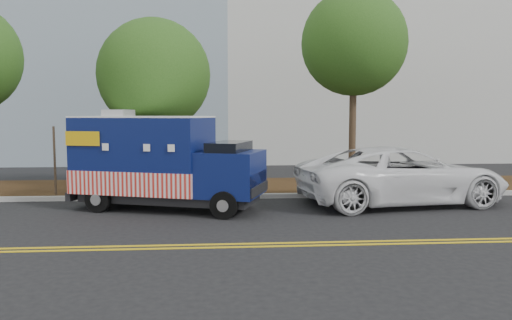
{
  "coord_description": "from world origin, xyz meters",
  "views": [
    {
      "loc": [
        1.44,
        -14.98,
        2.8
      ],
      "look_at": [
        2.63,
        0.6,
        1.36
      ],
      "focal_mm": 35.0,
      "sensor_mm": 36.0,
      "label": 1
    }
  ],
  "objects": [
    {
      "name": "sign_post",
      "position": [
        -3.89,
        1.69,
        1.2
      ],
      "size": [
        0.06,
        0.06,
        2.4
      ],
      "primitive_type": "cube",
      "color": "#473828",
      "rests_on": "ground"
    },
    {
      "name": "ground",
      "position": [
        0.0,
        0.0,
        0.0
      ],
      "size": [
        120.0,
        120.0,
        0.0
      ],
      "primitive_type": "plane",
      "color": "black",
      "rests_on": "ground"
    },
    {
      "name": "white_car",
      "position": [
        7.13,
        -0.01,
        0.9
      ],
      "size": [
        6.8,
        3.86,
        1.79
      ],
      "primitive_type": "imported",
      "rotation": [
        0.0,
        0.0,
        1.71
      ],
      "color": "white",
      "rests_on": "ground"
    },
    {
      "name": "food_truck",
      "position": [
        -0.28,
        -0.21,
        1.33
      ],
      "size": [
        5.89,
        3.67,
        2.93
      ],
      "rotation": [
        0.0,
        0.0,
        -0.33
      ],
      "color": "black",
      "rests_on": "ground"
    },
    {
      "name": "centerline_near",
      "position": [
        0.0,
        -4.45,
        0.01
      ],
      "size": [
        120.0,
        0.1,
        0.01
      ],
      "primitive_type": "cube",
      "color": "gold",
      "rests_on": "ground"
    },
    {
      "name": "centerline_far",
      "position": [
        0.0,
        -4.7,
        0.01
      ],
      "size": [
        120.0,
        0.1,
        0.01
      ],
      "primitive_type": "cube",
      "color": "gold",
      "rests_on": "ground"
    },
    {
      "name": "mulch_strip",
      "position": [
        0.0,
        3.5,
        0.07
      ],
      "size": [
        120.0,
        4.0,
        0.15
      ],
      "primitive_type": "cube",
      "color": "black",
      "rests_on": "ground"
    },
    {
      "name": "curb",
      "position": [
        0.0,
        1.4,
        0.07
      ],
      "size": [
        120.0,
        0.18,
        0.15
      ],
      "primitive_type": "cube",
      "color": "#9E9E99",
      "rests_on": "ground"
    },
    {
      "name": "tree_c",
      "position": [
        6.46,
        3.34,
        5.39
      ],
      "size": [
        3.89,
        3.89,
        7.36
      ],
      "color": "#38281C",
      "rests_on": "ground"
    },
    {
      "name": "tree_b",
      "position": [
        -0.74,
        2.66,
        4.14
      ],
      "size": [
        3.88,
        3.88,
        6.09
      ],
      "color": "#38281C",
      "rests_on": "ground"
    }
  ]
}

